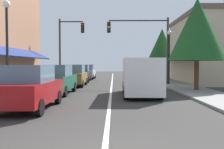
{
  "coord_description": "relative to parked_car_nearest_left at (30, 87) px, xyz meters",
  "views": [
    {
      "loc": [
        0.19,
        -4.41,
        1.81
      ],
      "look_at": [
        0.06,
        13.49,
        1.06
      ],
      "focal_mm": 39.74,
      "sensor_mm": 36.0,
      "label": 1
    }
  ],
  "objects": [
    {
      "name": "traffic_signal_mast_arm",
      "position": [
        6.15,
        11.43,
        3.08
      ],
      "size": [
        5.27,
        0.5,
        5.78
      ],
      "color": "#333333",
      "rests_on": "ground"
    },
    {
      "name": "traffic_signal_left_corner",
      "position": [
        -0.93,
        13.01,
        2.98
      ],
      "size": [
        2.38,
        0.5,
        5.97
      ],
      "color": "#333333",
      "rests_on": "ground"
    },
    {
      "name": "sidewalk_left",
      "position": [
        -2.34,
        12.6,
        -0.82
      ],
      "size": [
        2.6,
        56.0,
        0.12
      ],
      "primitive_type": "cube",
      "color": "gray",
      "rests_on": "ground"
    },
    {
      "name": "sidewalk_right",
      "position": [
        8.66,
        12.6,
        -0.82
      ],
      "size": [
        2.6,
        56.0,
        0.12
      ],
      "primitive_type": "cube",
      "color": "gray",
      "rests_on": "ground"
    },
    {
      "name": "street_lamp_right_mid",
      "position": [
        8.06,
        11.33,
        2.27
      ],
      "size": [
        0.36,
        0.36,
        4.65
      ],
      "color": "black",
      "rests_on": "ground"
    },
    {
      "name": "parked_car_third_left",
      "position": [
        0.11,
        10.42,
        0.0
      ],
      "size": [
        1.79,
        4.1,
        1.77
      ],
      "rotation": [
        0.0,
        0.0,
        0.0
      ],
      "color": "brown",
      "rests_on": "ground"
    },
    {
      "name": "tree_right_far",
      "position": [
        9.46,
        21.66,
        3.59
      ],
      "size": [
        3.29,
        3.29,
        6.29
      ],
      "color": "#4C331E",
      "rests_on": "ground"
    },
    {
      "name": "parked_car_distant_left",
      "position": [
        0.11,
        20.44,
        0.0
      ],
      "size": [
        1.84,
        4.13,
        1.77
      ],
      "rotation": [
        0.0,
        0.0,
        -0.02
      ],
      "color": "#B7BABF",
      "rests_on": "ground"
    },
    {
      "name": "parked_car_nearest_left",
      "position": [
        0.0,
        0.0,
        0.0
      ],
      "size": [
        1.83,
        4.12,
        1.77
      ],
      "rotation": [
        0.0,
        0.0,
        -0.01
      ],
      "color": "maroon",
      "rests_on": "ground"
    },
    {
      "name": "storefront_right_block",
      "position": [
        12.37,
        14.6,
        2.39
      ],
      "size": [
        6.15,
        10.2,
        6.52
      ],
      "color": "#BCAD8E",
      "rests_on": "ground"
    },
    {
      "name": "van_in_lane",
      "position": [
        4.88,
        4.35,
        0.27
      ],
      "size": [
        2.07,
        5.21,
        2.12
      ],
      "rotation": [
        0.0,
        0.0,
        -0.02
      ],
      "color": "silver",
      "rests_on": "ground"
    },
    {
      "name": "lane_center_stripe",
      "position": [
        3.16,
        12.6,
        -0.88
      ],
      "size": [
        0.14,
        52.0,
        0.01
      ],
      "primitive_type": "cube",
      "color": "silver",
      "rests_on": "ground"
    },
    {
      "name": "ground_plane",
      "position": [
        3.16,
        12.6,
        -0.88
      ],
      "size": [
        80.0,
        80.0,
        0.0
      ],
      "primitive_type": "plane",
      "color": "#33302D"
    },
    {
      "name": "street_lamp_left_near",
      "position": [
        -1.7,
        1.88,
        2.36
      ],
      "size": [
        0.36,
        0.36,
        4.81
      ],
      "color": "black",
      "rests_on": "ground"
    },
    {
      "name": "tree_right_near",
      "position": [
        8.79,
        6.5,
        3.2
      ],
      "size": [
        3.7,
        3.7,
        6.13
      ],
      "color": "#4C331E",
      "rests_on": "ground"
    },
    {
      "name": "parked_car_far_left",
      "position": [
        -0.02,
        15.58,
        0.0
      ],
      "size": [
        1.87,
        4.14,
        1.77
      ],
      "rotation": [
        0.0,
        0.0,
        0.03
      ],
      "color": "black",
      "rests_on": "ground"
    },
    {
      "name": "parked_car_second_left",
      "position": [
        -0.11,
        5.1,
        0.0
      ],
      "size": [
        1.88,
        4.15,
        1.77
      ],
      "rotation": [
        0.0,
        0.0,
        -0.03
      ],
      "color": "#0F4C33",
      "rests_on": "ground"
    }
  ]
}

